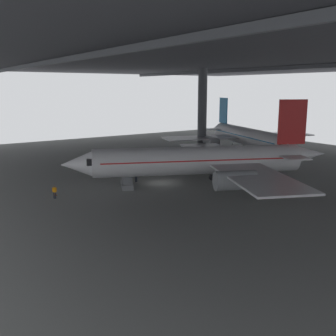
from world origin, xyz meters
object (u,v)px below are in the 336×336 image
(boarding_stairs, at_px, (127,182))
(crew_worker_near_nose, at_px, (54,191))
(crew_worker_by_stairs, at_px, (136,175))
(airplane_distant, at_px, (248,137))
(traffic_cone_orange, at_px, (55,193))
(airplane_main, at_px, (202,160))

(boarding_stairs, bearing_deg, crew_worker_near_nose, -89.67)
(crew_worker_near_nose, xyz_separation_m, crew_worker_by_stairs, (-2.06, 12.63, 0.08))
(airplane_distant, relative_size, traffic_cone_orange, 57.59)
(airplane_main, xyz_separation_m, crew_worker_by_stairs, (-6.83, -6.71, -2.50))
(boarding_stairs, distance_m, traffic_cone_orange, 9.63)
(crew_worker_near_nose, relative_size, airplane_distant, 0.05)
(crew_worker_near_nose, distance_m, airplane_distant, 46.38)
(airplane_main, bearing_deg, airplane_distant, 122.88)
(airplane_main, distance_m, crew_worker_near_nose, 20.08)
(boarding_stairs, relative_size, crew_worker_by_stairs, 2.68)
(crew_worker_by_stairs, height_order, traffic_cone_orange, crew_worker_by_stairs)
(crew_worker_by_stairs, bearing_deg, traffic_cone_orange, -86.31)
(boarding_stairs, height_order, traffic_cone_orange, boarding_stairs)
(traffic_cone_orange, bearing_deg, crew_worker_near_nose, -21.01)
(airplane_main, distance_m, boarding_stairs, 10.83)
(airplane_main, height_order, crew_worker_by_stairs, airplane_main)
(airplane_main, xyz_separation_m, boarding_stairs, (-4.83, -9.29, -2.77))
(boarding_stairs, xyz_separation_m, crew_worker_near_nose, (0.06, -10.04, 0.19))
(crew_worker_by_stairs, bearing_deg, airplane_main, 44.48)
(crew_worker_near_nose, height_order, traffic_cone_orange, crew_worker_near_nose)
(airplane_distant, bearing_deg, traffic_cone_orange, -76.77)
(airplane_main, relative_size, crew_worker_by_stairs, 20.38)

